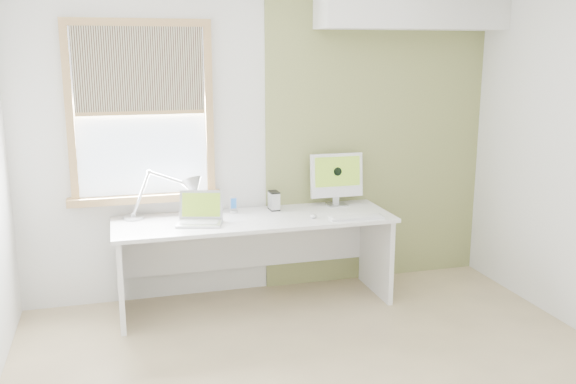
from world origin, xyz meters
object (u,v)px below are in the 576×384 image
object	(u,v)px
external_drive	(274,201)
imac	(337,176)
desk_lamp	(182,192)
desk	(253,239)
laptop	(200,215)

from	to	relation	value
external_drive	imac	size ratio (longest dim) A/B	0.35
desk_lamp	external_drive	distance (m)	0.76
desk	desk_lamp	size ratio (longest dim) A/B	3.23
imac	laptop	bearing A→B (deg)	-168.12
laptop	external_drive	bearing A→B (deg)	19.70
desk	external_drive	size ratio (longest dim) A/B	13.99
laptop	desk_lamp	bearing A→B (deg)	116.08
laptop	external_drive	xyz separation A→B (m)	(0.64, 0.23, 0.02)
desk_lamp	laptop	bearing A→B (deg)	-63.92
laptop	external_drive	distance (m)	0.68
desk_lamp	external_drive	world-z (taller)	desk_lamp
desk_lamp	imac	world-z (taller)	imac
desk_lamp	external_drive	xyz separation A→B (m)	(0.75, 0.01, -0.13)
desk_lamp	laptop	xyz separation A→B (m)	(0.11, -0.22, -0.15)
desk	external_drive	bearing A→B (deg)	34.08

